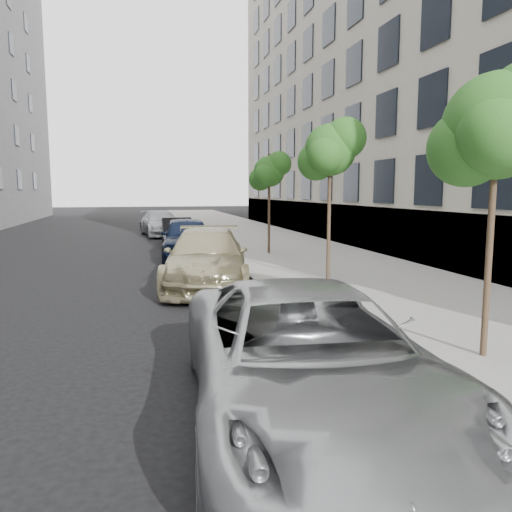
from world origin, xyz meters
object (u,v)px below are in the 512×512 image
object	(u,v)px
tree_far	(270,171)
sedan_rear	(161,223)
minivan	(307,358)
tree_near	(499,126)
sedan_black	(177,232)
suv	(207,258)
tree_mid	(331,150)
sedan_blue	(187,238)

from	to	relation	value
tree_far	sedan_rear	xyz separation A→B (m)	(-3.87, 10.48, -2.67)
minivan	tree_near	bearing A→B (deg)	25.77
minivan	sedan_black	bearing A→B (deg)	94.82
suv	sedan_black	xyz separation A→B (m)	(0.00, 10.81, -0.12)
tree_mid	minivan	xyz separation A→B (m)	(-3.33, -7.77, -2.97)
suv	sedan_blue	xyz separation A→B (m)	(0.00, 5.75, 0.04)
tree_mid	tree_far	bearing A→B (deg)	90.00
minivan	sedan_rear	world-z (taller)	minivan
tree_far	sedan_black	size ratio (longest dim) A/B	1.00
tree_near	tree_far	world-z (taller)	tree_near
tree_near	sedan_black	size ratio (longest dim) A/B	1.07
minivan	sedan_blue	size ratio (longest dim) A/B	1.16
tree_mid	minivan	world-z (taller)	tree_mid
tree_far	sedan_blue	distance (m)	4.21
tree_mid	sedan_rear	distance (m)	17.68
tree_near	sedan_black	distance (m)	18.55
sedan_rear	tree_far	bearing A→B (deg)	-76.52
tree_near	minivan	distance (m)	4.54
sedan_blue	sedan_black	bearing A→B (deg)	93.48
sedan_black	tree_far	bearing A→B (deg)	-55.59
tree_far	sedan_blue	world-z (taller)	tree_far
tree_far	suv	bearing A→B (deg)	-119.89
sedan_black	tree_mid	bearing A→B (deg)	-73.01
sedan_rear	suv	bearing A→B (deg)	-94.87
tree_near	sedan_black	bearing A→B (deg)	100.46
tree_mid	tree_near	bearing A→B (deg)	-90.00
sedan_blue	tree_near	bearing A→B (deg)	-72.12
sedan_blue	sedan_black	distance (m)	5.06
tree_far	sedan_blue	size ratio (longest dim) A/B	0.84
sedan_blue	sedan_black	size ratio (longest dim) A/B	1.19
tree_near	suv	bearing A→B (deg)	114.77
tree_near	sedan_black	xyz separation A→B (m)	(-3.33, 18.02, -2.92)
tree_near	suv	distance (m)	8.42
sedan_black	sedan_rear	size ratio (longest dim) A/B	0.81
tree_far	sedan_black	xyz separation A→B (m)	(-3.33, 5.02, -2.73)
minivan	suv	bearing A→B (deg)	94.82
tree_far	suv	distance (m)	7.17
tree_near	sedan_rear	size ratio (longest dim) A/B	0.87
tree_far	sedan_black	distance (m)	6.61
sedan_black	minivan	bearing A→B (deg)	-89.12
tree_near	sedan_rear	bearing A→B (deg)	99.36
tree_near	minivan	world-z (taller)	tree_near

